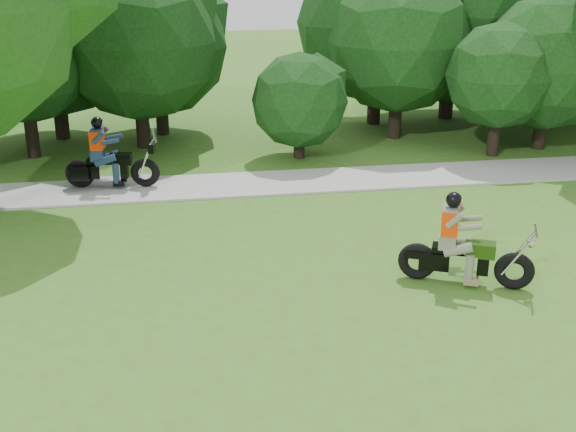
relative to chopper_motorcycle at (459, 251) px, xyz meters
name	(u,v)px	position (x,y,z in m)	size (l,w,h in m)	color
ground	(479,306)	(0.04, -1.00, -0.69)	(100.00, 100.00, 0.00)	#3F651D
walkway	(365,178)	(0.04, 7.00, -0.66)	(60.00, 2.20, 0.06)	#999994
tree_line	(373,30)	(1.90, 13.23, 2.86)	(40.59, 12.00, 7.60)	black
chopper_motorcycle	(459,251)	(0.00, 0.00, 0.00)	(2.52, 1.47, 1.88)	black
touring_motorcycle	(106,162)	(-7.21, 7.28, 0.08)	(2.58, 0.94, 1.97)	black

